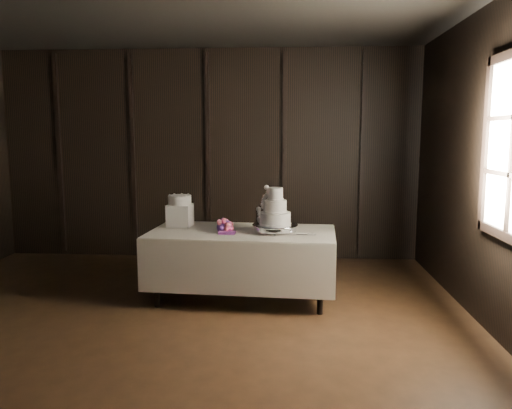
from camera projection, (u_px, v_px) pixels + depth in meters
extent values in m
cube|color=black|center=(140.00, 365.00, 3.95)|extent=(6.04, 7.04, 0.04)
cube|color=black|center=(208.00, 155.00, 7.22)|extent=(6.04, 0.04, 3.04)
cube|color=#F1E4D0|center=(242.00, 231.00, 5.40)|extent=(2.04, 1.16, 0.01)
cube|color=white|center=(242.00, 267.00, 5.46)|extent=(1.88, 1.03, 0.71)
cylinder|color=silver|center=(275.00, 229.00, 5.29)|extent=(0.58, 0.58, 0.09)
cylinder|color=white|center=(275.00, 218.00, 5.27)|extent=(0.33, 0.33, 0.13)
cylinder|color=white|center=(275.00, 206.00, 5.25)|extent=(0.24, 0.24, 0.13)
cylinder|color=white|center=(275.00, 194.00, 5.24)|extent=(0.16, 0.16, 0.13)
cube|color=white|center=(180.00, 215.00, 5.66)|extent=(0.28, 0.28, 0.25)
cylinder|color=white|center=(180.00, 200.00, 5.64)|extent=(0.32, 0.32, 0.10)
cube|color=silver|center=(294.00, 234.00, 5.17)|extent=(0.37, 0.07, 0.01)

